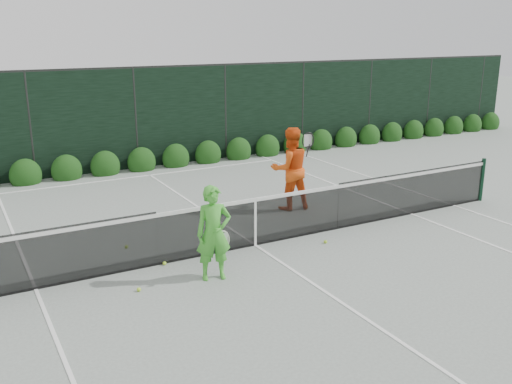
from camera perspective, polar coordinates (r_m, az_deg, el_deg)
ground at (r=11.31m, az=-0.08°, el=-5.37°), size 80.00×80.00×0.00m
tennis_net at (r=11.12m, az=-0.19°, el=-2.84°), size 12.90×0.10×1.07m
player_woman at (r=9.62m, az=-4.25°, el=-4.13°), size 0.69×0.52×1.64m
player_man at (r=13.35m, az=3.43°, el=2.35°), size 1.05×0.87×1.95m
court_lines at (r=11.31m, az=-0.08°, el=-5.34°), size 11.03×23.83×0.01m
windscreen_fence at (r=8.66m, az=8.58°, el=-1.70°), size 32.00×21.07×3.06m
hedge_row at (r=17.59m, az=-11.37°, el=2.92°), size 31.66×0.65×0.94m
tennis_balls at (r=10.90m, az=-5.75°, el=-6.11°), size 4.00×2.02×0.07m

